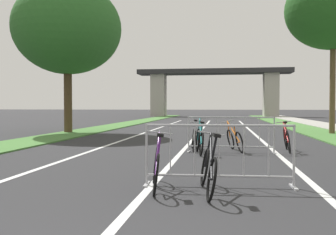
% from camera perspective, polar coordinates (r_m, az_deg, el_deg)
% --- Properties ---
extents(grass_verge_left, '(2.08, 58.19, 0.05)m').
position_cam_1_polar(grass_verge_left, '(26.49, -7.43, -1.16)').
color(grass_verge_left, '#477A38').
rests_on(grass_verge_left, ground).
extents(grass_verge_right, '(2.08, 58.19, 0.05)m').
position_cam_1_polar(grass_verge_right, '(25.95, 19.02, -1.30)').
color(grass_verge_right, '#477A38').
rests_on(grass_verge_right, ground).
extents(sidewalk_path_right, '(2.32, 58.19, 0.08)m').
position_cam_1_polar(sidewalk_path_right, '(26.44, 23.70, -1.26)').
color(sidewalk_path_right, '#9E9B93').
rests_on(sidewalk_path_right, ground).
extents(lane_stripe_center, '(0.14, 33.67, 0.01)m').
position_cam_1_polar(lane_stripe_center, '(18.57, 4.65, -2.44)').
color(lane_stripe_center, silver).
rests_on(lane_stripe_center, ground).
extents(lane_stripe_right_lane, '(0.14, 33.67, 0.01)m').
position_cam_1_polar(lane_stripe_right_lane, '(18.60, 13.08, -2.47)').
color(lane_stripe_right_lane, silver).
rests_on(lane_stripe_right_lane, ground).
extents(lane_stripe_left_lane, '(0.14, 33.67, 0.01)m').
position_cam_1_polar(lane_stripe_left_lane, '(18.95, -3.63, -2.36)').
color(lane_stripe_left_lane, silver).
rests_on(lane_stripe_left_lane, ground).
extents(overpass_bridge, '(20.07, 3.27, 6.24)m').
position_cam_1_polar(overpass_bridge, '(49.84, 6.98, 4.98)').
color(overpass_bridge, '#2D2D30').
rests_on(overpass_bridge, ground).
extents(tree_left_pine_near, '(5.40, 5.40, 7.56)m').
position_cam_1_polar(tree_left_pine_near, '(19.89, -15.13, 12.98)').
color(tree_left_pine_near, '#4C3823').
rests_on(tree_left_pine_near, ground).
extents(tree_right_pine_far, '(4.53, 4.53, 7.93)m').
position_cam_1_polar(tree_right_pine_far, '(20.13, 23.99, 14.89)').
color(tree_right_pine_far, brown).
rests_on(tree_right_pine_far, ground).
extents(crowd_barrier_nearest, '(2.53, 0.57, 1.05)m').
position_cam_1_polar(crowd_barrier_nearest, '(6.33, 7.79, -5.79)').
color(crowd_barrier_nearest, '#ADADB2').
rests_on(crowd_barrier_nearest, ground).
extents(crowd_barrier_second, '(2.52, 0.47, 1.05)m').
position_cam_1_polar(crowd_barrier_second, '(10.98, 9.58, -2.62)').
color(crowd_barrier_second, '#ADADB2').
rests_on(crowd_barrier_second, ground).
extents(bicycle_black_0, '(0.45, 1.73, 0.95)m').
position_cam_1_polar(bicycle_black_0, '(5.85, 6.21, -7.92)').
color(bicycle_black_0, black).
rests_on(bicycle_black_0, ground).
extents(bicycle_silver_1, '(0.49, 1.65, 0.93)m').
position_cam_1_polar(bicycle_silver_1, '(11.58, 3.98, -3.19)').
color(bicycle_silver_1, black).
rests_on(bicycle_silver_1, ground).
extents(bicycle_orange_2, '(0.72, 1.60, 0.94)m').
position_cam_1_polar(bicycle_orange_2, '(11.41, 10.16, -3.31)').
color(bicycle_orange_2, black).
rests_on(bicycle_orange_2, ground).
extents(bicycle_purple_3, '(0.45, 1.61, 0.93)m').
position_cam_1_polar(bicycle_purple_3, '(6.10, -1.82, -7.49)').
color(bicycle_purple_3, black).
rests_on(bicycle_purple_3, ground).
extents(bicycle_teal_4, '(0.43, 1.68, 1.03)m').
position_cam_1_polar(bicycle_teal_4, '(10.64, 4.86, -3.51)').
color(bicycle_teal_4, black).
rests_on(bicycle_teal_4, ground).
extents(bicycle_red_5, '(0.45, 1.69, 0.92)m').
position_cam_1_polar(bicycle_red_5, '(11.72, 17.68, -3.12)').
color(bicycle_red_5, black).
rests_on(bicycle_red_5, ground).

